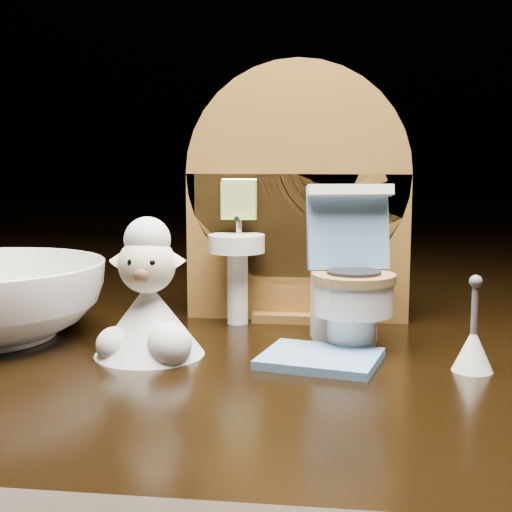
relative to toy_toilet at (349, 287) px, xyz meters
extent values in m
cube|color=black|center=(-0.03, -0.01, -0.08)|extent=(2.50, 2.50, 0.10)
cube|color=brown|center=(-0.03, 0.06, 0.01)|extent=(0.13, 0.02, 0.09)
cylinder|color=brown|center=(-0.03, 0.06, 0.06)|extent=(0.13, 0.02, 0.13)
cube|color=brown|center=(-0.03, 0.06, -0.03)|extent=(0.05, 0.04, 0.01)
cylinder|color=white|center=(-0.06, 0.04, -0.01)|extent=(0.01, 0.01, 0.04)
cylinder|color=white|center=(-0.06, 0.04, 0.02)|extent=(0.03, 0.03, 0.01)
cylinder|color=silver|center=(-0.06, 0.05, 0.03)|extent=(0.00, 0.00, 0.01)
cube|color=#95AC57|center=(-0.06, 0.05, 0.04)|extent=(0.02, 0.01, 0.02)
cube|color=brown|center=(0.01, 0.05, 0.02)|extent=(0.02, 0.01, 0.02)
cylinder|color=beige|center=(0.01, 0.04, 0.02)|extent=(0.02, 0.02, 0.02)
cylinder|color=white|center=(0.00, -0.01, -0.02)|extent=(0.02, 0.02, 0.02)
cylinder|color=white|center=(0.00, -0.01, 0.00)|extent=(0.04, 0.04, 0.02)
cylinder|color=olive|center=(0.00, -0.01, 0.01)|extent=(0.04, 0.04, 0.00)
cube|color=white|center=(0.00, 0.01, -0.01)|extent=(0.04, 0.02, 0.05)
cube|color=#5D89B7|center=(0.00, 0.01, 0.03)|extent=(0.04, 0.02, 0.04)
cube|color=white|center=(0.00, 0.00, 0.05)|extent=(0.04, 0.02, 0.01)
cylinder|color=#B4CE28|center=(0.01, 0.02, 0.03)|extent=(0.01, 0.01, 0.01)
cube|color=#5D89B7|center=(-0.01, -0.03, -0.03)|extent=(0.06, 0.05, 0.00)
cone|color=white|center=(0.06, -0.04, -0.02)|extent=(0.02, 0.02, 0.02)
cylinder|color=#59595B|center=(0.06, -0.04, 0.00)|extent=(0.00, 0.00, 0.02)
sphere|color=#59595B|center=(0.06, -0.04, 0.01)|extent=(0.01, 0.01, 0.01)
cone|color=silver|center=(-0.10, -0.03, -0.01)|extent=(0.05, 0.05, 0.04)
sphere|color=silver|center=(-0.08, -0.04, -0.02)|extent=(0.02, 0.02, 0.02)
sphere|color=silver|center=(-0.11, -0.04, -0.02)|extent=(0.02, 0.02, 0.02)
sphere|color=#FAEFC7|center=(-0.10, -0.03, 0.01)|extent=(0.03, 0.03, 0.03)
sphere|color=#A46F4C|center=(-0.10, -0.04, 0.01)|extent=(0.01, 0.01, 0.01)
sphere|color=silver|center=(-0.10, -0.03, 0.03)|extent=(0.02, 0.02, 0.02)
cone|color=#FAEFC7|center=(-0.11, -0.03, 0.02)|extent=(0.01, 0.01, 0.01)
cone|color=#FAEFC7|center=(-0.08, -0.03, 0.02)|extent=(0.01, 0.01, 0.01)
sphere|color=black|center=(-0.10, -0.04, 0.02)|extent=(0.00, 0.00, 0.00)
sphere|color=black|center=(-0.09, -0.04, 0.02)|extent=(0.00, 0.00, 0.00)
camera|label=1|loc=(0.00, -0.36, 0.07)|focal=50.00mm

